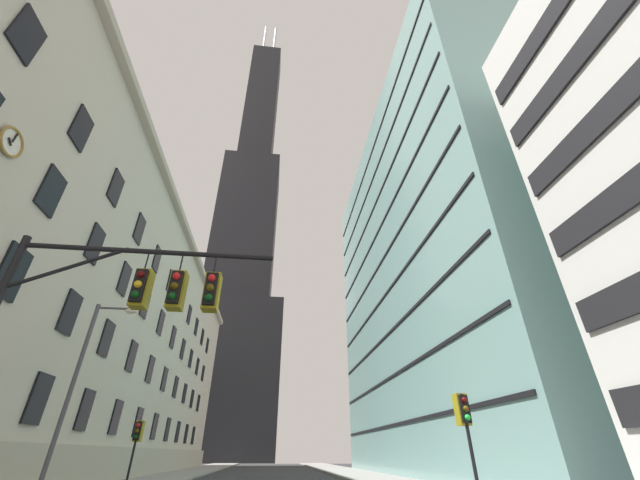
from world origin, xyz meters
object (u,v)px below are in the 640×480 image
at_px(traffic_light_near_right, 464,415).
at_px(street_lamppost, 82,375).
at_px(traffic_signal_mast, 123,307).
at_px(traffic_light_far_left, 138,434).

height_order(traffic_light_near_right, street_lamppost, street_lamppost).
bearing_deg(street_lamppost, traffic_light_near_right, -13.27).
xyz_separation_m(traffic_signal_mast, traffic_light_far_left, (-3.38, 14.35, -2.30)).
distance_m(traffic_light_near_right, street_lamppost, 15.21).
distance_m(traffic_light_far_left, street_lamppost, 7.08).
xyz_separation_m(traffic_light_near_right, traffic_light_far_left, (-14.06, 10.26, -0.24)).
relative_size(traffic_signal_mast, traffic_light_far_left, 2.12).
distance_m(traffic_signal_mast, traffic_light_far_left, 14.92).
distance_m(traffic_light_near_right, traffic_light_far_left, 17.41).
xyz_separation_m(traffic_light_near_right, street_lamppost, (-14.72, 3.47, 1.66)).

